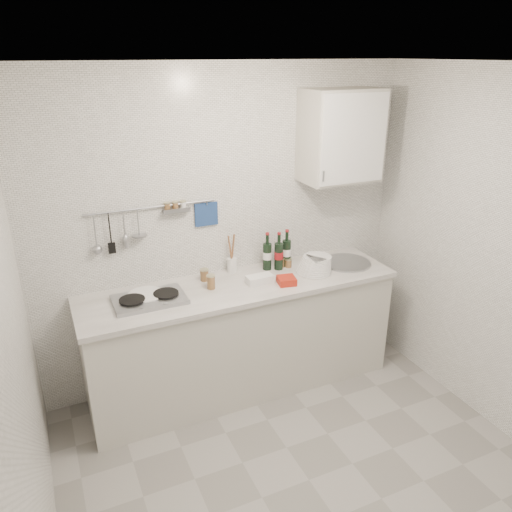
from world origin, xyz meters
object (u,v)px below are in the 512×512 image
at_px(plate_stack_sink, 315,265).
at_px(wine_bottles, 278,250).
at_px(utensil_crock, 232,263).
at_px(wall_cabinet, 341,136).
at_px(plate_stack_hob, 145,296).

xyz_separation_m(plate_stack_sink, wine_bottles, (-0.25, 0.19, 0.10)).
relative_size(wine_bottles, utensil_crock, 0.96).
bearing_deg(utensil_crock, wall_cabinet, -7.16).
distance_m(plate_stack_sink, utensil_crock, 0.66).
distance_m(wall_cabinet, utensil_crock, 1.30).
bearing_deg(plate_stack_sink, utensil_crock, 156.67).
bearing_deg(plate_stack_hob, wine_bottles, 5.30).
relative_size(plate_stack_sink, utensil_crock, 0.93).
relative_size(plate_stack_hob, utensil_crock, 0.84).
bearing_deg(plate_stack_sink, wine_bottles, 142.71).
bearing_deg(utensil_crock, plate_stack_sink, -23.33).
bearing_deg(utensil_crock, plate_stack_hob, -166.39).
height_order(plate_stack_hob, plate_stack_sink, plate_stack_sink).
distance_m(plate_stack_hob, utensil_crock, 0.76).
bearing_deg(plate_stack_hob, wall_cabinet, 2.41).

